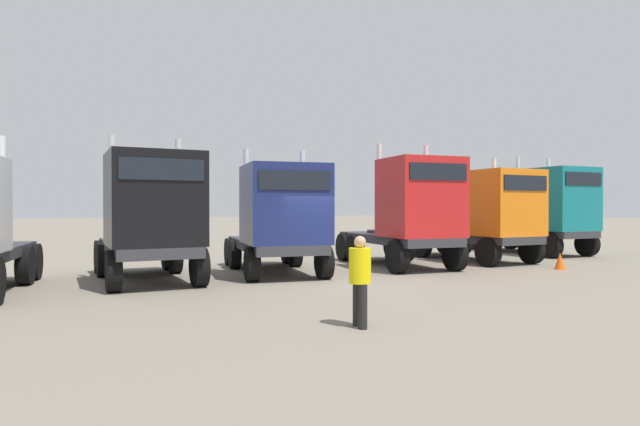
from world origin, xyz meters
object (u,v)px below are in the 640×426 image
object	(u,v)px
semi_truck_black	(151,215)
traffic_cone_near	(560,261)
semi_truck_red	(411,212)
visitor_in_hivis	(360,275)
semi_truck_teal	(549,210)
semi_truck_orange	(488,215)
semi_truck_navy	(280,218)

from	to	relation	value
semi_truck_black	traffic_cone_near	size ratio (longest dim) A/B	10.17
semi_truck_black	semi_truck_red	distance (m)	8.83
semi_truck_black	traffic_cone_near	bearing A→B (deg)	79.24
visitor_in_hivis	semi_truck_teal	bearing A→B (deg)	38.81
semi_truck_orange	semi_truck_red	bearing A→B (deg)	-83.06
visitor_in_hivis	traffic_cone_near	size ratio (longest dim) A/B	2.84
semi_truck_red	traffic_cone_near	xyz separation A→B (m)	(4.34, -2.82, -1.70)
traffic_cone_near	visitor_in_hivis	bearing A→B (deg)	-161.49
semi_truck_teal	traffic_cone_near	size ratio (longest dim) A/B	10.51
semi_truck_black	semi_truck_orange	distance (m)	12.85
visitor_in_hivis	traffic_cone_near	bearing A→B (deg)	32.03
semi_truck_orange	semi_truck_teal	distance (m)	4.92
semi_truck_black	visitor_in_hivis	size ratio (longest dim) A/B	3.58
semi_truck_navy	semi_truck_teal	world-z (taller)	semi_truck_teal
semi_truck_orange	visitor_in_hivis	distance (m)	12.92
semi_truck_black	semi_truck_navy	bearing A→B (deg)	91.56
semi_truck_red	traffic_cone_near	size ratio (longest dim) A/B	10.61
semi_truck_orange	semi_truck_teal	xyz separation A→B (m)	(4.86, 0.75, 0.20)
semi_truck_navy	semi_truck_orange	world-z (taller)	semi_truck_orange
semi_truck_navy	visitor_in_hivis	bearing A→B (deg)	-2.13
semi_truck_navy	semi_truck_red	xyz separation A→B (m)	(4.82, -0.69, 0.16)
semi_truck_teal	visitor_in_hivis	world-z (taller)	semi_truck_teal
semi_truck_black	semi_truck_orange	bearing A→B (deg)	91.65
semi_truck_orange	traffic_cone_near	distance (m)	3.36
semi_truck_black	semi_truck_red	size ratio (longest dim) A/B	0.96
semi_truck_navy	traffic_cone_near	world-z (taller)	semi_truck_navy
semi_truck_navy	semi_truck_teal	bearing A→B (deg)	105.02
semi_truck_red	visitor_in_hivis	world-z (taller)	semi_truck_red
semi_truck_red	semi_truck_black	bearing A→B (deg)	-84.51
semi_truck_navy	visitor_in_hivis	size ratio (longest dim) A/B	3.77
semi_truck_red	semi_truck_navy	bearing A→B (deg)	-86.52
semi_truck_red	semi_truck_orange	distance (m)	4.05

